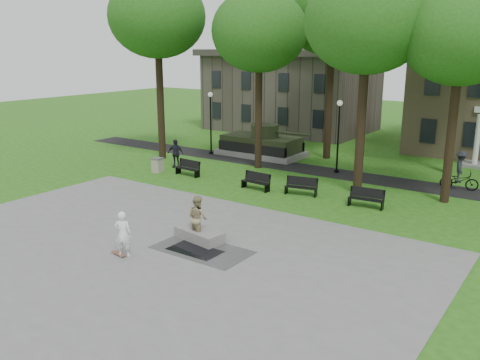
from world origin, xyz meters
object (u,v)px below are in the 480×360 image
object	(u,v)px
skateboarder	(123,234)
park_bench_0	(188,167)
trash_bin	(158,165)
concrete_block	(200,235)
friend_watching	(198,218)
cyclist	(460,174)

from	to	relation	value
skateboarder	park_bench_0	xyz separation A→B (m)	(-6.51, 11.46, -0.42)
park_bench_0	trash_bin	size ratio (longest dim) A/B	1.90
concrete_block	friend_watching	distance (m)	0.75
concrete_block	friend_watching	size ratio (longest dim) A/B	1.14
skateboarder	trash_bin	size ratio (longest dim) A/B	1.93
skateboarder	trash_bin	distance (m)	14.02
trash_bin	cyclist	bearing A→B (deg)	21.83
skateboarder	cyclist	xyz separation A→B (m)	(8.53, 17.87, -0.02)
skateboarder	friend_watching	xyz separation A→B (m)	(1.22, 3.09, 0.04)
friend_watching	concrete_block	bearing A→B (deg)	-171.48
cyclist	friend_watching	bearing A→B (deg)	140.13
cyclist	trash_bin	xyz separation A→B (m)	(-17.27, -6.91, -0.44)
friend_watching	park_bench_0	size ratio (longest dim) A/B	1.06
cyclist	park_bench_0	bearing A→B (deg)	99.52
concrete_block	park_bench_0	size ratio (longest dim) A/B	1.20
friend_watching	park_bench_0	distance (m)	11.40
skateboarder	trash_bin	bearing A→B (deg)	-78.28
concrete_block	trash_bin	xyz separation A→B (m)	(-10.05, 7.87, 0.24)
park_bench_0	trash_bin	xyz separation A→B (m)	(-2.23, -0.51, -0.04)
concrete_block	trash_bin	world-z (taller)	trash_bin
park_bench_0	trash_bin	bearing A→B (deg)	-162.86
cyclist	trash_bin	bearing A→B (deg)	98.28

